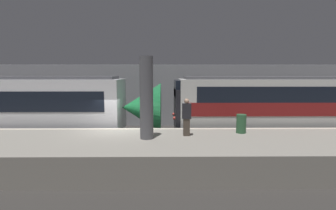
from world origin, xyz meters
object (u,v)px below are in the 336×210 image
object	(u,v)px
support_pillar_near	(146,98)
train_boxy	(320,108)
trash_bin	(241,124)
person_waiting	(187,116)

from	to	relation	value
support_pillar_near	train_boxy	size ratio (longest dim) A/B	0.20
support_pillar_near	train_boxy	world-z (taller)	support_pillar_near
trash_bin	person_waiting	bearing A→B (deg)	-168.63
train_boxy	trash_bin	bearing A→B (deg)	-150.14
support_pillar_near	person_waiting	xyz separation A→B (m)	(1.69, 0.47, -0.84)
train_boxy	person_waiting	xyz separation A→B (m)	(-7.93, -3.61, 0.12)
support_pillar_near	person_waiting	bearing A→B (deg)	15.50
person_waiting	support_pillar_near	bearing A→B (deg)	-164.50
support_pillar_near	person_waiting	size ratio (longest dim) A/B	2.09
person_waiting	train_boxy	bearing A→B (deg)	24.48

